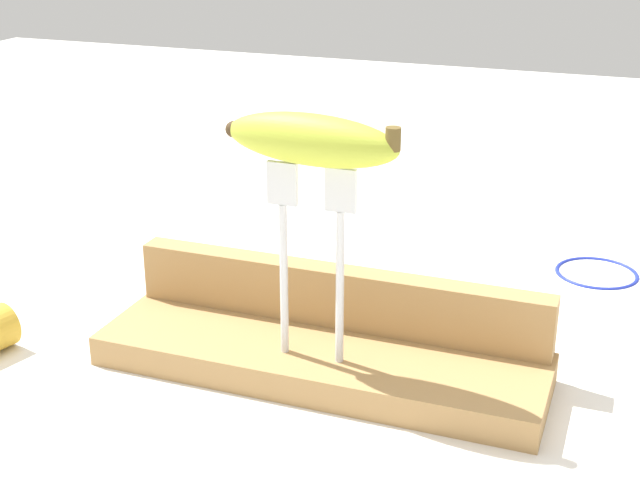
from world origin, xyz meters
name	(u,v)px	position (x,y,z in m)	size (l,w,h in m)	color
ground_plane	(320,373)	(0.00, 0.00, 0.00)	(3.00, 3.00, 0.00)	silver
wooden_board	(320,359)	(0.00, 0.00, 0.01)	(0.40, 0.12, 0.03)	#A87F4C
board_backstop	(338,296)	(0.00, 0.05, 0.06)	(0.39, 0.03, 0.06)	#A87F4C
fork_stand_center	(311,245)	(0.00, -0.02, 0.13)	(0.08, 0.01, 0.17)	silver
banana_raised_center	(311,140)	(0.00, -0.02, 0.22)	(0.16, 0.06, 0.04)	#B2C138
wire_coil	(597,272)	(0.21, 0.32, 0.00)	(0.09, 0.09, 0.00)	#1E2DA5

